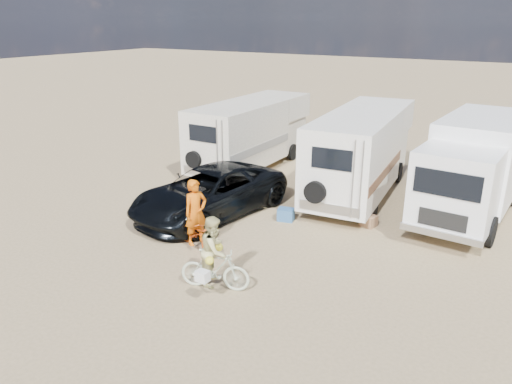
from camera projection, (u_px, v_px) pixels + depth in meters
The scene contains 11 objects.
ground at pixel (274, 276), 12.23m from camera, with size 140.00×140.00×0.00m, color #9F865F.
rv_main at pixel (361, 154), 17.40m from camera, with size 2.23×6.99×2.99m, color silver, non-canonical shape.
rv_left at pixel (250, 135), 20.63m from camera, with size 2.24×6.52×2.82m, color white, non-canonical shape.
box_truck at pixel (473, 170), 15.36m from camera, with size 2.30×6.45×3.11m, color white, non-canonical shape.
dark_suv at pixel (210, 192), 15.79m from camera, with size 2.55×5.52×1.53m, color black.
bike_man at pixel (197, 233), 13.48m from camera, with size 0.64×1.84×0.97m, color #C74B14.
bike_woman at pixel (215, 270), 11.49m from camera, with size 0.48×1.69×1.01m, color #B4BFA1.
rider_man at pixel (196, 218), 13.33m from camera, with size 0.67×0.44×1.84m, color #C95609.
rider_woman at pixel (214, 257), 11.38m from camera, with size 0.81×0.63×1.66m, color tan.
cooler at pixel (286, 215), 15.50m from camera, with size 0.50×0.36×0.40m, color #315D92.
crate at pixel (369, 221), 15.09m from camera, with size 0.43×0.43×0.34m, color brown.
Camera 1 is at (5.24, -9.48, 6.08)m, focal length 34.44 mm.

